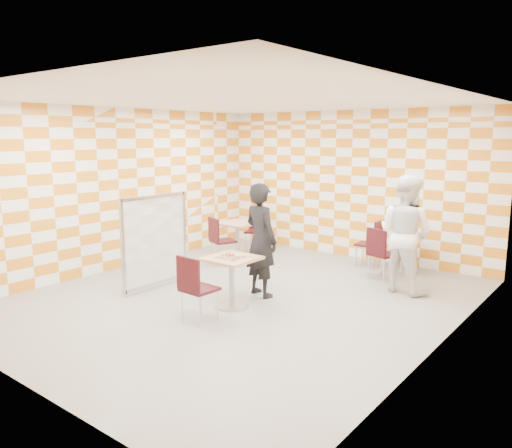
# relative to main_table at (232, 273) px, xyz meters

# --- Properties ---
(room_shell) EXTENTS (7.00, 7.00, 7.00)m
(room_shell) POSITION_rel_main_table_xyz_m (-0.13, 0.96, 0.99)
(room_shell) COLOR gray
(room_shell) RESTS_ON ground
(main_table) EXTENTS (0.70, 0.70, 0.75)m
(main_table) POSITION_rel_main_table_xyz_m (0.00, 0.00, 0.00)
(main_table) COLOR tan
(main_table) RESTS_ON ground
(second_table) EXTENTS (0.70, 0.70, 0.75)m
(second_table) POSITION_rel_main_table_xyz_m (1.27, 3.31, 0.00)
(second_table) COLOR tan
(second_table) RESTS_ON ground
(empty_table) EXTENTS (0.70, 0.70, 0.75)m
(empty_table) POSITION_rel_main_table_xyz_m (-1.83, 2.31, 0.00)
(empty_table) COLOR tan
(empty_table) RESTS_ON ground
(chair_main_front) EXTENTS (0.44, 0.45, 0.92)m
(chair_main_front) POSITION_rel_main_table_xyz_m (0.04, -0.80, 0.04)
(chair_main_front) COLOR #340A10
(chair_main_front) RESTS_ON ground
(chair_second_front) EXTENTS (0.53, 0.53, 0.92)m
(chair_second_front) POSITION_rel_main_table_xyz_m (1.13, 2.62, 0.04)
(chair_second_front) COLOR #340A10
(chair_second_front) RESTS_ON ground
(chair_second_side) EXTENTS (0.46, 0.45, 0.92)m
(chair_second_side) POSITION_rel_main_table_xyz_m (0.68, 3.31, 0.04)
(chair_second_side) COLOR #340A10
(chair_second_side) RESTS_ON ground
(chair_empty_near) EXTENTS (0.55, 0.56, 0.92)m
(chair_empty_near) POSITION_rel_main_table_xyz_m (-1.82, 1.73, 0.04)
(chair_empty_near) COLOR #340A10
(chair_empty_near) RESTS_ON ground
(chair_empty_far) EXTENTS (0.55, 0.55, 0.92)m
(chair_empty_far) POSITION_rel_main_table_xyz_m (-1.94, 3.10, 0.04)
(chair_empty_far) COLOR #340A10
(chair_empty_far) RESTS_ON ground
(partition) EXTENTS (0.08, 1.38, 1.55)m
(partition) POSITION_rel_main_table_xyz_m (-1.60, -0.05, 0.28)
(partition) COLOR white
(partition) RESTS_ON ground
(man_dark) EXTENTS (0.73, 0.57, 1.78)m
(man_dark) POSITION_rel_main_table_xyz_m (0.01, 0.69, 0.38)
(man_dark) COLOR black
(man_dark) RESTS_ON ground
(man_white) EXTENTS (1.03, 0.87, 1.89)m
(man_white) POSITION_rel_main_table_xyz_m (1.68, 2.31, 0.44)
(man_white) COLOR white
(man_white) RESTS_ON ground
(pizza_on_foil) EXTENTS (0.40, 0.40, 0.04)m
(pizza_on_foil) POSITION_rel_main_table_xyz_m (-0.00, -0.02, 0.26)
(pizza_on_foil) COLOR silver
(pizza_on_foil) RESTS_ON main_table
(sport_bottle) EXTENTS (0.06, 0.06, 0.20)m
(sport_bottle) POSITION_rel_main_table_xyz_m (1.15, 3.37, 0.33)
(sport_bottle) COLOR white
(sport_bottle) RESTS_ON second_table
(soda_bottle) EXTENTS (0.07, 0.07, 0.23)m
(soda_bottle) POSITION_rel_main_table_xyz_m (1.38, 3.38, 0.34)
(soda_bottle) COLOR black
(soda_bottle) RESTS_ON second_table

